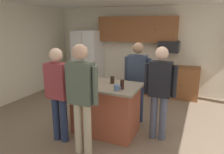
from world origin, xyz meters
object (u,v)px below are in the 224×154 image
object	(u,v)px
person_guest_left	(58,89)
person_guest_by_door	(160,88)
glass_pilsner	(122,85)
tumbler_amber	(112,80)
person_elder_center	(82,93)
microwave_over_range	(169,47)
kitchen_island	(106,108)
mug_blue_stoneware	(117,88)
person_guest_right	(137,77)
refrigerator	(88,59)

from	to	relation	value
person_guest_left	person_guest_by_door	xyz separation A→B (m)	(1.60, 0.78, 0.01)
glass_pilsner	tumbler_amber	world-z (taller)	glass_pilsner
tumbler_amber	person_elder_center	bearing A→B (deg)	-98.08
microwave_over_range	person_guest_by_door	size ratio (longest dim) A/B	0.33
person_elder_center	kitchen_island	bearing A→B (deg)	0.00
person_guest_left	mug_blue_stoneware	xyz separation A→B (m)	(0.95, 0.36, 0.05)
person_guest_by_door	glass_pilsner	bearing A→B (deg)	17.63
kitchen_island	person_guest_left	world-z (taller)	person_guest_left
person_guest_left	glass_pilsner	distance (m)	1.11
tumbler_amber	microwave_over_range	bearing A→B (deg)	76.52
microwave_over_range	person_guest_left	xyz separation A→B (m)	(-1.33, -3.34, -0.47)
microwave_over_range	glass_pilsner	bearing A→B (deg)	-96.46
person_guest_right	mug_blue_stoneware	size ratio (longest dim) A/B	13.23
kitchen_island	person_guest_right	bearing A→B (deg)	60.79
person_guest_by_door	tumbler_amber	distance (m)	0.90
kitchen_island	person_guest_by_door	world-z (taller)	person_guest_by_door
person_guest_right	mug_blue_stoneware	xyz separation A→B (m)	(-0.07, -0.97, 0.03)
tumbler_amber	mug_blue_stoneware	world-z (taller)	tumbler_amber
microwave_over_range	mug_blue_stoneware	world-z (taller)	microwave_over_range
microwave_over_range	person_guest_by_door	world-z (taller)	person_guest_by_door
person_elder_center	microwave_over_range	bearing A→B (deg)	-8.99
glass_pilsner	refrigerator	bearing A→B (deg)	129.61
kitchen_island	mug_blue_stoneware	bearing A→B (deg)	-37.61
person_guest_by_door	person_guest_right	size ratio (longest dim) A/B	1.00
refrigerator	person_guest_by_door	world-z (taller)	refrigerator
microwave_over_range	kitchen_island	distance (m)	2.97
person_guest_left	person_elder_center	world-z (taller)	person_elder_center
kitchen_island	mug_blue_stoneware	xyz separation A→B (m)	(0.33, -0.25, 0.53)
refrigerator	mug_blue_stoneware	bearing A→B (deg)	-52.20
mug_blue_stoneware	kitchen_island	bearing A→B (deg)	142.39
glass_pilsner	tumbler_amber	size ratio (longest dim) A/B	1.22
microwave_over_range	kitchen_island	xyz separation A→B (m)	(-0.71, -2.73, -0.96)
glass_pilsner	mug_blue_stoneware	xyz separation A→B (m)	(-0.06, -0.11, -0.03)
mug_blue_stoneware	tumbler_amber	bearing A→B (deg)	123.02
microwave_over_range	person_guest_by_door	bearing A→B (deg)	-83.95
person_elder_center	glass_pilsner	distance (m)	0.77
glass_pilsner	tumbler_amber	bearing A→B (deg)	138.72
kitchen_island	glass_pilsner	xyz separation A→B (m)	(0.38, -0.14, 0.56)
person_guest_left	tumbler_amber	distance (m)	1.02
kitchen_island	person_guest_right	distance (m)	0.96
glass_pilsner	mug_blue_stoneware	size ratio (longest dim) A/B	1.26
person_elder_center	person_guest_right	xyz separation A→B (m)	(0.44, 1.49, -0.05)
person_guest_by_door	tumbler_amber	xyz separation A→B (m)	(-0.90, -0.04, 0.05)
person_guest_left	refrigerator	bearing A→B (deg)	67.00
person_guest_by_door	tumbler_amber	size ratio (longest dim) A/B	12.72
refrigerator	microwave_over_range	world-z (taller)	refrigerator
refrigerator	person_guest_by_door	size ratio (longest dim) A/B	1.10
microwave_over_range	kitchen_island	bearing A→B (deg)	-104.59
microwave_over_range	glass_pilsner	xyz separation A→B (m)	(-0.32, -2.87, -0.39)
kitchen_island	microwave_over_range	bearing A→B (deg)	75.41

